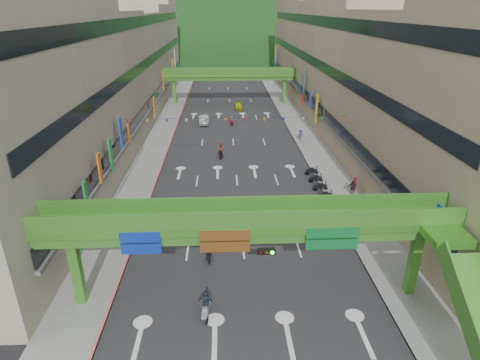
# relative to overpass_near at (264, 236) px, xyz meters

# --- Properties ---
(road_slab) EXTENTS (18.00, 140.00, 0.02)m
(road_slab) POSITION_rel_overpass_near_xyz_m (-0.93, 44.62, -5.20)
(road_slab) COLOR #28282B
(road_slab) RESTS_ON ground
(sidewalk_left) EXTENTS (4.00, 140.00, 0.15)m
(sidewalk_left) POSITION_rel_overpass_near_xyz_m (-11.93, 44.62, -5.13)
(sidewalk_left) COLOR gray
(sidewalk_left) RESTS_ON ground
(sidewalk_right) EXTENTS (4.00, 140.00, 0.15)m
(sidewalk_right) POSITION_rel_overpass_near_xyz_m (10.07, 44.62, -5.13)
(sidewalk_right) COLOR gray
(sidewalk_right) RESTS_ON ground
(curb_left) EXTENTS (0.20, 140.00, 0.18)m
(curb_left) POSITION_rel_overpass_near_xyz_m (-10.03, 44.62, -5.12)
(curb_left) COLOR #CC5959
(curb_left) RESTS_ON ground
(curb_right) EXTENTS (0.20, 140.00, 0.18)m
(curb_right) POSITION_rel_overpass_near_xyz_m (8.17, 44.62, -5.12)
(curb_right) COLOR gray
(curb_right) RESTS_ON ground
(building_row_left) EXTENTS (12.80, 95.00, 19.00)m
(building_row_left) POSITION_rel_overpass_near_xyz_m (-19.86, 44.62, 4.25)
(building_row_left) COLOR #9E937F
(building_row_left) RESTS_ON ground
(building_row_right) EXTENTS (12.80, 95.00, 19.00)m
(building_row_right) POSITION_rel_overpass_near_xyz_m (18.00, 44.62, 4.25)
(building_row_right) COLOR gray
(building_row_right) RESTS_ON ground
(overpass_near) EXTENTS (28.00, 12.27, 7.10)m
(overpass_near) POSITION_rel_overpass_near_xyz_m (0.00, 0.00, 0.00)
(overpass_near) COLOR #4C9E2D
(overpass_near) RESTS_ON ground
(overpass_far) EXTENTS (28.00, 2.20, 7.10)m
(overpass_far) POSITION_rel_overpass_near_xyz_m (-0.93, 59.62, 0.20)
(overpass_far) COLOR #4C9E2D
(overpass_far) RESTS_ON ground
(hill_left) EXTENTS (168.00, 140.00, 112.00)m
(hill_left) POSITION_rel_overpass_near_xyz_m (-15.93, 154.62, -5.21)
(hill_left) COLOR #1C4419
(hill_left) RESTS_ON ground
(hill_right) EXTENTS (208.00, 176.00, 128.00)m
(hill_right) POSITION_rel_overpass_near_xyz_m (24.07, 174.62, -5.21)
(hill_right) COLOR #1C4419
(hill_right) RESTS_ON ground
(bunting_string) EXTENTS (26.00, 0.36, 0.47)m
(bunting_string) POSITION_rel_overpass_near_xyz_m (-0.93, 24.62, 0.75)
(bunting_string) COLOR black
(bunting_string) RESTS_ON ground
(scooter_rider_near) EXTENTS (0.61, 1.60, 1.86)m
(scooter_rider_near) POSITION_rel_overpass_near_xyz_m (-3.67, 5.23, -4.36)
(scooter_rider_near) COLOR black
(scooter_rider_near) RESTS_ON ground
(scooter_rider_mid) EXTENTS (1.03, 1.59, 2.23)m
(scooter_rider_mid) POSITION_rel_overpass_near_xyz_m (-2.73, 27.95, -4.04)
(scooter_rider_mid) COLOR black
(scooter_rider_mid) RESTS_ON ground
(scooter_rider_left) EXTENTS (1.02, 1.60, 2.02)m
(scooter_rider_left) POSITION_rel_overpass_near_xyz_m (-3.70, -1.10, -4.20)
(scooter_rider_left) COLOR gray
(scooter_rider_left) RESTS_ON ground
(scooter_rider_far) EXTENTS (0.90, 1.59, 2.02)m
(scooter_rider_far) POSITION_rel_overpass_near_xyz_m (-0.94, 43.80, -4.18)
(scooter_rider_far) COLOR maroon
(scooter_rider_far) RESTS_ON ground
(parked_scooter_row) EXTENTS (1.60, 9.35, 1.08)m
(parked_scooter_row) POSITION_rel_overpass_near_xyz_m (7.87, 17.41, -4.68)
(parked_scooter_row) COLOR black
(parked_scooter_row) RESTS_ON ground
(car_silver) EXTENTS (1.70, 4.42, 1.44)m
(car_silver) POSITION_rel_overpass_near_xyz_m (-5.57, 44.83, -4.49)
(car_silver) COLOR #AAA9B2
(car_silver) RESTS_ON ground
(car_yellow) EXTENTS (1.65, 3.74, 1.25)m
(car_yellow) POSITION_rel_overpass_near_xyz_m (0.65, 55.20, -4.58)
(car_yellow) COLOR #C8DA15
(car_yellow) RESTS_ON ground
(pedestrian_red) EXTENTS (0.87, 0.70, 1.73)m
(pedestrian_red) POSITION_rel_overpass_near_xyz_m (11.27, 16.55, -4.34)
(pedestrian_red) COLOR #AB233C
(pedestrian_red) RESTS_ON ground
(pedestrian_dark) EXTENTS (0.96, 0.43, 1.61)m
(pedestrian_dark) POSITION_rel_overpass_near_xyz_m (10.84, 16.03, -4.40)
(pedestrian_dark) COLOR black
(pedestrian_dark) RESTS_ON ground
(pedestrian_blue) EXTENTS (0.83, 0.63, 1.60)m
(pedestrian_blue) POSITION_rel_overpass_near_xyz_m (8.87, 34.62, -4.40)
(pedestrian_blue) COLOR navy
(pedestrian_blue) RESTS_ON ground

